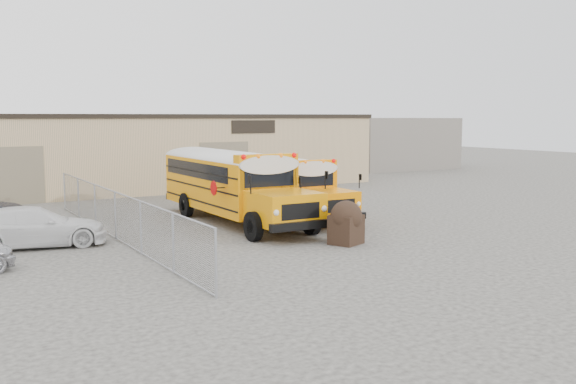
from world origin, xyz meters
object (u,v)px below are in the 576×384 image
school_bus_right (232,171)px  tarp_bundle (346,222)px  school_bus_left (178,169)px  car_white (34,227)px

school_bus_right → tarp_bundle: school_bus_right is taller
school_bus_left → car_white: size_ratio=2.19×
school_bus_right → school_bus_left: bearing=175.3°
tarp_bundle → car_white: bearing=152.1°
tarp_bundle → car_white: size_ratio=0.32×
tarp_bundle → school_bus_left: bearing=95.8°
car_white → tarp_bundle: bearing=-109.4°
school_bus_left → tarp_bundle: school_bus_left is taller
school_bus_left → tarp_bundle: bearing=-84.2°
tarp_bundle → school_bus_right: bearing=82.7°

